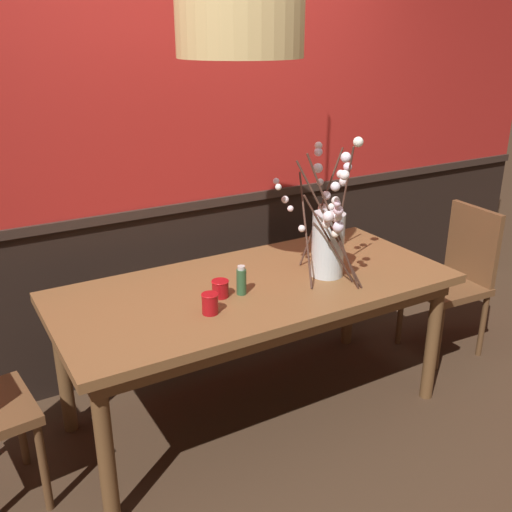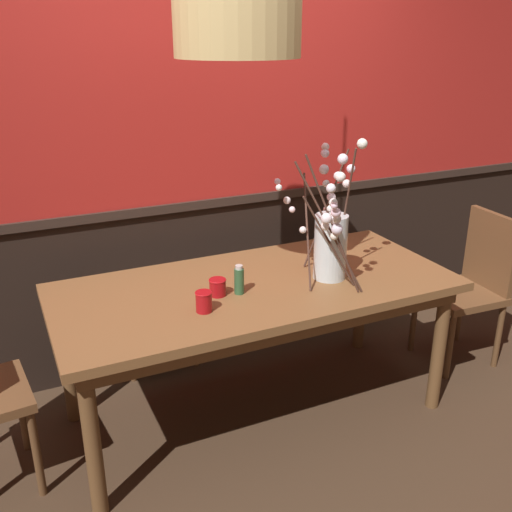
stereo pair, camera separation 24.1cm
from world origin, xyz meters
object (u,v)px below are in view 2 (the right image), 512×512
Objects in this scene: dining_table at (256,298)px; chair_far_side_right at (239,258)px; pendant_lamp at (237,24)px; chair_head_east_end at (471,282)px; vase_with_blossoms at (330,241)px; candle_holder_nearer_center at (218,287)px; chair_far_side_left at (149,274)px; condiment_bottle at (239,280)px; candle_holder_nearer_edge at (204,302)px.

chair_far_side_right is (0.28, 0.88, -0.14)m from dining_table.
chair_far_side_right is 1.76m from pendant_lamp.
pendant_lamp reaches higher than chair_head_east_end.
pendant_lamp reaches higher than vase_with_blossoms.
candle_holder_nearer_center reaches higher than dining_table.
vase_with_blossoms is at bearing -4.78° from candle_holder_nearer_center.
chair_far_side_right is at bearing 141.80° from chair_head_east_end.
chair_head_east_end is (1.15, -0.90, -0.02)m from chair_far_side_right.
chair_far_side_left is 11.66× the size of candle_holder_nearer_center.
pendant_lamp reaches higher than dining_table.
chair_far_side_right is 1.46m from chair_head_east_end.
candle_holder_nearer_center is 0.11m from condiment_bottle.
dining_table is 2.04× the size of chair_far_side_left.
vase_with_blossoms reaches higher than candle_holder_nearer_center.
candle_holder_nearer_center is (-0.58, 0.05, -0.16)m from vase_with_blossoms.
chair_far_side_right reaches higher than candle_holder_nearer_center.
chair_far_side_left reaches higher than candle_holder_nearer_edge.
pendant_lamp is at bearing -13.43° from candle_holder_nearer_center.
vase_with_blossoms is (0.69, -0.94, 0.42)m from chair_far_side_left.
candle_holder_nearer_edge is (-1.77, -0.16, 0.30)m from chair_head_east_end.
candle_holder_nearer_edge is (-0.34, -0.18, 0.13)m from dining_table.
dining_table is 0.92m from chair_far_side_left.
dining_table is 20.77× the size of candle_holder_nearer_edge.
chair_far_side_left reaches higher than candle_holder_nearer_center.
condiment_bottle is at bearing -77.08° from chair_far_side_left.
dining_table is 0.41m from candle_holder_nearer_edge.
chair_far_side_right is 1.09m from candle_holder_nearer_center.
vase_with_blossoms reaches higher than chair_head_east_end.
chair_head_east_end is 11.14× the size of candle_holder_nearer_center.
chair_head_east_end is at bearing 1.97° from pendant_lamp.
vase_with_blossoms is at bearing -3.11° from condiment_bottle.
chair_head_east_end is 9.73× the size of candle_holder_nearer_edge.
candle_holder_nearer_edge is at bearing -151.97° from dining_table.
candle_holder_nearer_edge is 1.17m from pendant_lamp.
chair_head_east_end reaches higher than condiment_bottle.
condiment_bottle is at bearing 26.64° from candle_holder_nearer_edge.
pendant_lamp is at bearing -178.03° from chair_head_east_end.
chair_far_side_left is 0.98m from condiment_bottle.
vase_with_blossoms reaches higher than candle_holder_nearer_edge.
pendant_lamp is (0.22, 0.11, 1.15)m from candle_holder_nearer_edge.
chair_far_side_left is 1.01× the size of chair_far_side_right.
vase_with_blossoms reaches higher than chair_far_side_right.
chair_head_east_end is 1.59m from condiment_bottle.
pendant_lamp is (-0.40, -0.96, 1.42)m from chair_far_side_right.
chair_far_side_left is 10.19× the size of candle_holder_nearer_edge.
dining_table is at bearing 179.18° from chair_head_east_end.
chair_far_side_right reaches higher than chair_head_east_end.
candle_holder_nearer_center is at bearing -83.05° from chair_far_side_left.
chair_head_east_end is 1.68m from candle_holder_nearer_center.
condiment_bottle is (-0.12, -0.07, 0.15)m from dining_table.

